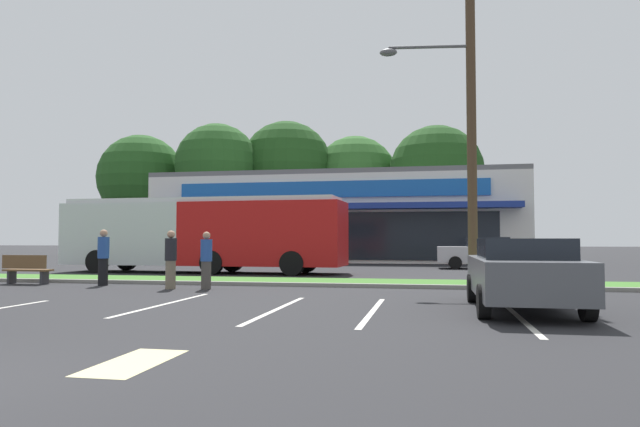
# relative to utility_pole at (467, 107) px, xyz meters

# --- Properties ---
(grass_median) EXTENTS (56.00, 2.20, 0.12)m
(grass_median) POSITION_rel_utility_pole_xyz_m (-6.61, 0.08, -5.58)
(grass_median) COLOR #427A2D
(grass_median) RESTS_ON ground_plane
(curb_lip) EXTENTS (56.00, 0.24, 0.12)m
(curb_lip) POSITION_rel_utility_pole_xyz_m (-6.61, -1.14, -5.58)
(curb_lip) COLOR gray
(curb_lip) RESTS_ON ground_plane
(parking_stripe_1) EXTENTS (0.12, 4.80, 0.01)m
(parking_stripe_1) POSITION_rel_utility_pole_xyz_m (-7.06, -6.40, -5.63)
(parking_stripe_1) COLOR silver
(parking_stripe_1) RESTS_ON ground_plane
(parking_stripe_2) EXTENTS (0.12, 4.80, 0.01)m
(parking_stripe_2) POSITION_rel_utility_pole_xyz_m (-4.33, -6.88, -5.63)
(parking_stripe_2) COLOR silver
(parking_stripe_2) RESTS_ON ground_plane
(parking_stripe_3) EXTENTS (0.12, 4.80, 0.01)m
(parking_stripe_3) POSITION_rel_utility_pole_xyz_m (-2.33, -6.82, -5.63)
(parking_stripe_3) COLOR silver
(parking_stripe_3) RESTS_ON ground_plane
(parking_stripe_4) EXTENTS (0.12, 4.80, 0.01)m
(parking_stripe_4) POSITION_rel_utility_pole_xyz_m (0.45, -7.21, -5.63)
(parking_stripe_4) COLOR silver
(parking_stripe_4) RESTS_ON ground_plane
(lot_arrow) EXTENTS (0.70, 1.60, 0.01)m
(lot_arrow) POSITION_rel_utility_pole_xyz_m (-4.64, -12.16, -5.63)
(lot_arrow) COLOR beige
(lot_arrow) RESTS_ON ground_plane
(storefront_building) EXTENTS (24.14, 13.61, 5.86)m
(storefront_building) POSITION_rel_utility_pole_xyz_m (-7.34, 22.22, -2.70)
(storefront_building) COLOR silver
(storefront_building) RESTS_ON ground_plane
(tree_far_left) EXTENTS (7.74, 7.74, 10.94)m
(tree_far_left) POSITION_rel_utility_pole_xyz_m (-26.93, 29.07, 1.42)
(tree_far_left) COLOR #473323
(tree_far_left) RESTS_ON ground_plane
(tree_left) EXTENTS (7.28, 7.28, 11.53)m
(tree_left) POSITION_rel_utility_pole_xyz_m (-19.36, 28.29, 2.24)
(tree_left) COLOR #473323
(tree_left) RESTS_ON ground_plane
(tree_mid_left) EXTENTS (8.23, 8.23, 12.11)m
(tree_mid_left) POSITION_rel_utility_pole_xyz_m (-13.88, 31.22, 2.35)
(tree_mid_left) COLOR #473323
(tree_mid_left) RESTS_ON ground_plane
(tree_mid) EXTENTS (7.69, 7.69, 10.90)m
(tree_mid) POSITION_rel_utility_pole_xyz_m (-7.89, 33.07, 1.41)
(tree_mid) COLOR #473323
(tree_mid) RESTS_ON ground_plane
(tree_mid_right) EXTENTS (8.09, 8.09, 11.21)m
(tree_mid_right) POSITION_rel_utility_pole_xyz_m (-0.63, 31.09, 1.52)
(tree_mid_right) COLOR #473323
(tree_mid_right) RESTS_ON ground_plane
(utility_pole) EXTENTS (3.07, 2.40, 10.57)m
(utility_pole) POSITION_rel_utility_pole_xyz_m (0.00, 0.00, 0.00)
(utility_pole) COLOR #4C3826
(utility_pole) RESTS_ON ground_plane
(city_bus) EXTENTS (12.67, 2.97, 3.25)m
(city_bus) POSITION_rel_utility_pole_xyz_m (-11.01, 5.19, -3.87)
(city_bus) COLOR #B71414
(city_bus) RESTS_ON ground_plane
(bus_stop_bench) EXTENTS (1.60, 0.45, 0.95)m
(bus_stop_bench) POSITION_rel_utility_pole_xyz_m (-14.18, -1.88, -5.13)
(bus_stop_bench) COLOR brown
(bus_stop_bench) RESTS_ON ground_plane
(car_1) EXTENTS (4.45, 1.93, 1.58)m
(car_1) POSITION_rel_utility_pole_xyz_m (1.43, 11.15, -4.83)
(car_1) COLOR #B7B7BC
(car_1) RESTS_ON ground_plane
(car_3) EXTENTS (2.01, 4.64, 1.48)m
(car_3) POSITION_rel_utility_pole_xyz_m (0.68, -6.12, -4.86)
(car_3) COLOR #515459
(car_3) RESTS_ON ground_plane
(pedestrian_near_bench) EXTENTS (0.34, 0.34, 1.69)m
(pedestrian_near_bench) POSITION_rel_utility_pole_xyz_m (-7.66, -2.57, -4.79)
(pedestrian_near_bench) COLOR #47423D
(pedestrian_near_bench) RESTS_ON ground_plane
(pedestrian_by_pole) EXTENTS (0.36, 0.36, 1.78)m
(pedestrian_by_pole) POSITION_rel_utility_pole_xyz_m (-11.38, -1.94, -4.74)
(pedestrian_by_pole) COLOR black
(pedestrian_by_pole) RESTS_ON ground_plane
(pedestrian_mid) EXTENTS (0.35, 0.35, 1.73)m
(pedestrian_mid) POSITION_rel_utility_pole_xyz_m (-8.71, -2.71, -4.77)
(pedestrian_mid) COLOR #726651
(pedestrian_mid) RESTS_ON ground_plane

